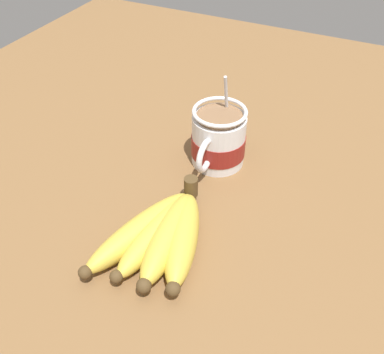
% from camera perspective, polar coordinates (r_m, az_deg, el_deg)
% --- Properties ---
extents(table, '(1.23, 1.23, 0.03)m').
position_cam_1_polar(table, '(0.69, 0.97, -0.35)').
color(table, brown).
rests_on(table, ground).
extents(coffee_mug, '(0.12, 0.09, 0.14)m').
position_cam_1_polar(coffee_mug, '(0.67, 3.51, 4.99)').
color(coffee_mug, silver).
rests_on(coffee_mug, table).
extents(banana_bunch, '(0.20, 0.14, 0.04)m').
position_cam_1_polar(banana_bunch, '(0.56, -4.06, -7.64)').
color(banana_bunch, '#4C381E').
rests_on(banana_bunch, table).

